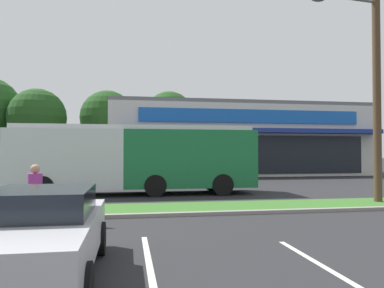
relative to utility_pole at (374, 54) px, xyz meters
The scene contains 15 objects.
grass_median 7.40m from the utility_pole, behind, with size 56.00×2.20×0.12m, color #386B28.
curb_lip 7.50m from the utility_pole, 164.98° to the right, with size 56.00×0.24×0.12m, color gray.
parking_stripe_0 12.40m from the utility_pole, 144.62° to the right, with size 0.12×4.80×0.01m, color silver.
parking_stripe_1 11.07m from the utility_pole, 129.05° to the right, with size 0.12×4.80×0.01m, color silver.
storefront_building 22.31m from the utility_pole, 88.23° to the left, with size 23.15×13.69×6.36m.
tree_left 35.53m from the utility_pole, 122.74° to the left, with size 6.25×6.25×9.01m.
tree_mid_left 32.45m from the utility_pole, 111.17° to the left, with size 6.17×6.17×9.08m.
tree_mid 29.53m from the utility_pole, 99.26° to the left, with size 5.75×5.75×8.99m.
utility_pole is the anchor object (origin of this frame).
city_bus 11.07m from the utility_pole, 150.50° to the left, with size 11.38×2.69×3.25m.
bus_stop_bench 12.45m from the utility_pole, 168.51° to the right, with size 1.60×0.45×0.95m.
car_0 14.56m from the utility_pole, 133.55° to the left, with size 4.35×1.87×1.39m.
car_1 13.30m from the utility_pole, 109.29° to the left, with size 4.77×1.89×1.58m.
car_3 13.56m from the utility_pole, 148.33° to the right, with size 1.91×4.27×1.41m.
pedestrian_near_bench 12.97m from the utility_pole, 165.28° to the right, with size 0.34×0.34×1.70m.
Camera 1 is at (-4.64, 1.31, 1.99)m, focal length 34.46 mm.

